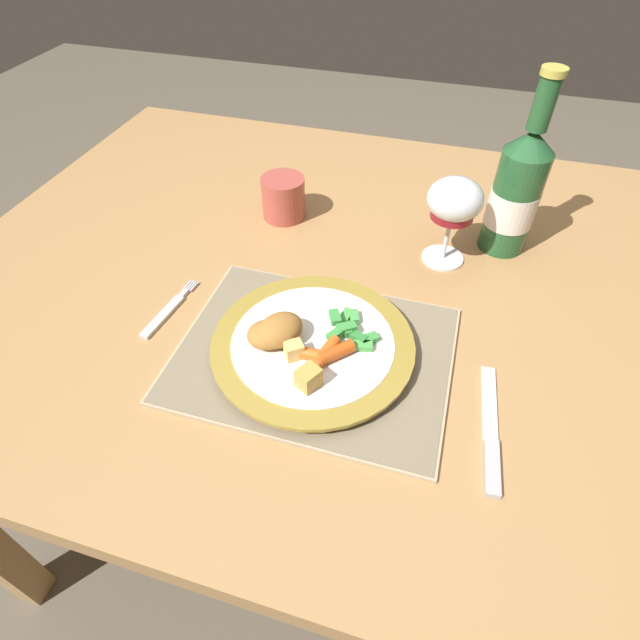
% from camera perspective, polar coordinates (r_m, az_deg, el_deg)
% --- Properties ---
extents(ground_plane, '(6.00, 6.00, 0.00)m').
position_cam_1_polar(ground_plane, '(1.42, -0.54, -17.70)').
color(ground_plane, brown).
extents(dining_table, '(1.19, 1.00, 0.74)m').
position_cam_1_polar(dining_table, '(0.89, -0.81, 1.83)').
color(dining_table, '#AD7F4C').
rests_on(dining_table, ground).
extents(placemat, '(0.37, 0.28, 0.01)m').
position_cam_1_polar(placemat, '(0.69, -0.71, -3.86)').
color(placemat, tan).
rests_on(placemat, dining_table).
extents(dinner_plate, '(0.28, 0.28, 0.02)m').
position_cam_1_polar(dinner_plate, '(0.68, -0.83, -2.96)').
color(dinner_plate, white).
rests_on(dinner_plate, placemat).
extents(breaded_croquettes, '(0.09, 0.08, 0.04)m').
position_cam_1_polar(breaded_croquettes, '(0.66, -5.27, -1.32)').
color(breaded_croquettes, '#A87033').
rests_on(breaded_croquettes, dinner_plate).
extents(green_beans_pile, '(0.08, 0.07, 0.02)m').
position_cam_1_polar(green_beans_pile, '(0.68, 3.56, -1.06)').
color(green_beans_pile, '#4CA84C').
rests_on(green_beans_pile, dinner_plate).
extents(glazed_carrots, '(0.07, 0.05, 0.02)m').
position_cam_1_polar(glazed_carrots, '(0.65, 0.75, -3.75)').
color(glazed_carrots, '#CC5119').
rests_on(glazed_carrots, dinner_plate).
extents(fork, '(0.03, 0.13, 0.01)m').
position_cam_1_polar(fork, '(0.78, -17.11, 0.88)').
color(fork, silver).
rests_on(fork, dining_table).
extents(table_knife, '(0.03, 0.19, 0.01)m').
position_cam_1_polar(table_knife, '(0.64, 18.91, -12.60)').
color(table_knife, silver).
rests_on(table_knife, dining_table).
extents(wine_glass, '(0.09, 0.09, 0.15)m').
position_cam_1_polar(wine_glass, '(0.81, 15.10, 12.76)').
color(wine_glass, silver).
rests_on(wine_glass, dining_table).
extents(bottle, '(0.08, 0.08, 0.29)m').
position_cam_1_polar(bottle, '(0.87, 21.52, 13.47)').
color(bottle, '#23562D').
rests_on(bottle, dining_table).
extents(roast_potatoes, '(0.06, 0.07, 0.03)m').
position_cam_1_polar(roast_potatoes, '(0.62, -1.78, -5.68)').
color(roast_potatoes, gold).
rests_on(roast_potatoes, dinner_plate).
extents(drinking_cup, '(0.08, 0.08, 0.08)m').
position_cam_1_polar(drinking_cup, '(0.93, -4.21, 13.89)').
color(drinking_cup, '#B24C42').
rests_on(drinking_cup, dining_table).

